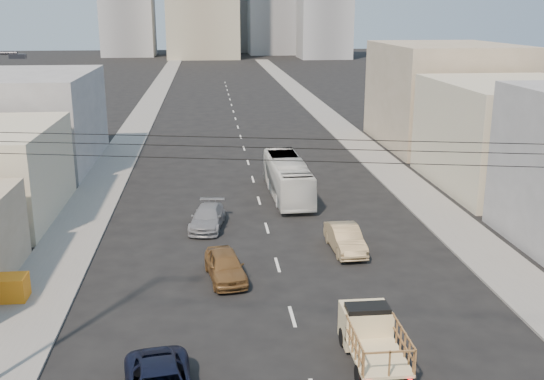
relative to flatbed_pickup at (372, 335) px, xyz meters
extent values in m
cube|color=gray|center=(-14.32, 65.94, -1.03)|extent=(3.50, 180.00, 0.12)
cube|color=gray|center=(9.18, 65.94, -1.03)|extent=(3.50, 180.00, 0.12)
cube|color=silver|center=(-2.57, 3.94, -1.09)|extent=(0.15, 2.00, 0.01)
cube|color=silver|center=(-2.57, 9.94, -1.09)|extent=(0.15, 2.00, 0.01)
cube|color=silver|center=(-2.57, 15.94, -1.09)|extent=(0.15, 2.00, 0.01)
cube|color=silver|center=(-2.57, 21.94, -1.09)|extent=(0.15, 2.00, 0.01)
cube|color=silver|center=(-2.57, 27.94, -1.09)|extent=(0.15, 2.00, 0.01)
cube|color=silver|center=(-2.57, 33.94, -1.09)|extent=(0.15, 2.00, 0.01)
cube|color=silver|center=(-2.57, 39.94, -1.09)|extent=(0.15, 2.00, 0.01)
cube|color=silver|center=(-2.57, 45.94, -1.09)|extent=(0.15, 2.00, 0.01)
cube|color=silver|center=(-2.57, 51.94, -1.09)|extent=(0.15, 2.00, 0.01)
cube|color=silver|center=(-2.57, 57.94, -1.09)|extent=(0.15, 2.00, 0.01)
cube|color=silver|center=(-2.57, 63.94, -1.09)|extent=(0.15, 2.00, 0.01)
cube|color=silver|center=(-2.57, 69.94, -1.09)|extent=(0.15, 2.00, 0.01)
cube|color=silver|center=(-2.57, 75.94, -1.09)|extent=(0.15, 2.00, 0.01)
cube|color=silver|center=(-2.57, 81.94, -1.09)|extent=(0.15, 2.00, 0.01)
cube|color=silver|center=(-2.57, 87.94, -1.09)|extent=(0.15, 2.00, 0.01)
cube|color=silver|center=(-2.57, 93.94, -1.09)|extent=(0.15, 2.00, 0.01)
cube|color=silver|center=(-2.57, 99.94, -1.09)|extent=(0.15, 2.00, 0.01)
cube|color=beige|center=(0.00, -0.90, -0.39)|extent=(1.90, 3.00, 0.12)
cube|color=beige|center=(0.00, 1.10, -0.14)|extent=(1.90, 1.60, 1.50)
cube|color=black|center=(0.00, 0.85, 0.46)|extent=(1.70, 0.90, 0.70)
cylinder|color=black|center=(-0.85, 1.20, -0.71)|extent=(0.25, 0.76, 0.76)
cylinder|color=black|center=(0.85, 1.20, -0.71)|extent=(0.25, 0.76, 0.76)
cylinder|color=black|center=(-0.85, -1.60, -0.71)|extent=(0.25, 0.76, 0.76)
cylinder|color=black|center=(0.85, -1.60, -0.71)|extent=(0.25, 0.76, 0.76)
imported|color=white|center=(-0.41, 22.86, 0.32)|extent=(2.65, 10.25, 2.84)
imported|color=brown|center=(-5.39, 8.34, -0.37)|extent=(2.34, 4.49, 1.46)
imported|color=tan|center=(1.46, 11.59, -0.36)|extent=(1.73, 4.50, 1.46)
imported|color=gray|center=(-6.25, 16.40, -0.42)|extent=(2.58, 4.87, 1.34)
cube|color=#2D2D33|center=(-12.07, -0.06, 10.61)|extent=(0.50, 0.25, 0.15)
cylinder|color=black|center=(-2.57, -2.56, 8.21)|extent=(23.01, 5.02, 0.02)
cylinder|color=black|center=(-2.57, -2.56, 7.91)|extent=(23.01, 5.02, 0.02)
cylinder|color=black|center=(-2.57, -2.56, 7.51)|extent=(23.01, 5.02, 0.02)
cube|color=orange|center=(-15.57, 6.80, -0.78)|extent=(1.80, 1.20, 0.38)
cube|color=orange|center=(-15.57, 6.80, -0.40)|extent=(1.80, 1.20, 0.38)
cube|color=orange|center=(-15.57, 6.80, -0.02)|extent=(1.80, 1.20, 0.38)
cube|color=beige|center=(16.93, 23.94, 2.91)|extent=(11.00, 14.00, 8.00)
cube|color=tan|center=(17.43, 39.94, 3.91)|extent=(12.00, 16.00, 10.00)
cube|color=gray|center=(-22.07, 34.94, 2.91)|extent=(12.00, 16.00, 8.00)
cube|color=gray|center=(27.43, 160.94, 12.91)|extent=(14.00, 14.00, 28.00)
camera|label=1|loc=(-6.09, -21.49, 12.02)|focal=42.00mm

